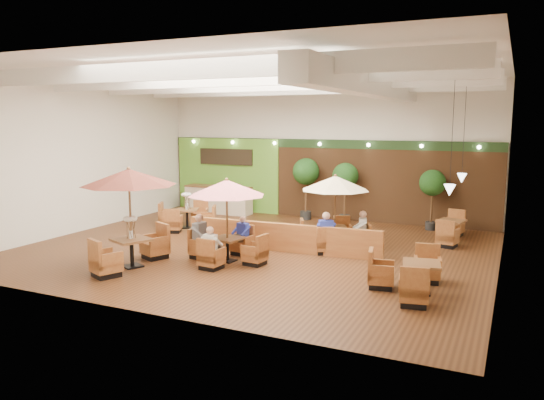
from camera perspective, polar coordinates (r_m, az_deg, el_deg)
The scene contains 17 objects.
room at distance 17.22m, azimuth 0.85°, elevation 7.36°, with size 14.04×14.00×5.52m.
service_counter at distance 23.07m, azimuth -5.78°, elevation 0.03°, with size 3.00×0.75×1.18m.
booth_divider at distance 16.33m, azimuth 0.98°, elevation -4.02°, with size 6.27×0.18×0.87m, color brown.
table_0 at distance 14.78m, azimuth -15.09°, elevation 0.87°, with size 2.56×2.89×2.77m.
table_1 at distance 14.96m, azimuth -4.88°, elevation -0.46°, with size 2.38×2.38×2.40m.
table_2 at distance 16.64m, azimuth 6.79°, elevation 0.29°, with size 2.45×2.45×2.34m.
table_3 at distance 20.07m, azimuth -9.12°, elevation -1.81°, with size 2.57×2.57×1.49m.
table_4 at distance 12.97m, azimuth 14.52°, elevation -8.04°, with size 1.78×2.58×0.93m.
table_5 at distance 18.63m, azimuth 18.67°, elevation -3.18°, with size 0.97×2.52×0.91m.
topiary_0 at distance 21.36m, azimuth 3.67°, elevation 2.81°, with size 1.07×1.07×2.49m.
topiary_1 at distance 20.83m, azimuth 7.89°, elevation 2.33°, with size 1.02×1.02×2.36m.
topiary_2 at distance 20.14m, azimuth 16.88°, elevation 1.53°, with size 0.96×0.96×2.22m.
diner_0 at distance 14.40m, azimuth -6.57°, elevation -4.59°, with size 0.35×0.28×0.72m.
diner_1 at distance 15.89m, azimuth -3.27°, elevation -3.32°, with size 0.38×0.34×0.71m.
diner_2 at distance 15.57m, azimuth -7.64°, elevation -3.43°, with size 0.34×0.42×0.85m.
diner_3 at distance 15.99m, azimuth 5.78°, elevation -3.10°, with size 0.47×0.46×0.83m.
diner_4 at distance 16.55m, azimuth 9.55°, elevation -2.84°, with size 0.39×0.43×0.79m.
Camera 1 is at (7.27, -14.51, 4.00)m, focal length 35.00 mm.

